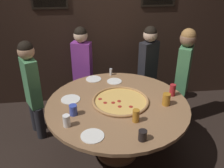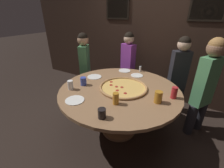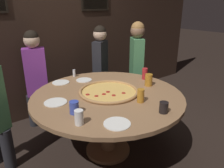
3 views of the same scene
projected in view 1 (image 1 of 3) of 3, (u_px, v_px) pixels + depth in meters
ground_plane at (117, 152)px, 3.22m from camera, size 24.00×24.00×0.00m
back_wall at (105, 24)px, 3.86m from camera, size 6.40×0.08×2.60m
dining_table at (117, 112)px, 2.93m from camera, size 1.64×1.64×0.74m
giant_pizza at (121, 101)px, 2.90m from camera, size 0.66×0.66×0.03m
drink_cup_centre_back at (166, 99)px, 2.82m from camera, size 0.09×0.09×0.14m
drink_cup_far_left at (136, 116)px, 2.54m from camera, size 0.07×0.07×0.14m
drink_cup_far_right at (73, 110)px, 2.65m from camera, size 0.09×0.09×0.12m
drink_cup_beside_pizza at (173, 90)px, 3.00m from camera, size 0.07×0.07×0.15m
drink_cup_near_right at (67, 121)px, 2.47m from camera, size 0.07×0.07×0.13m
drink_cup_by_shaker at (143, 135)px, 2.29m from camera, size 0.08×0.08×0.10m
white_plate_far_back at (114, 81)px, 3.36m from camera, size 0.20×0.20×0.01m
white_plate_left_side at (71, 99)px, 2.94m from camera, size 0.23×0.23×0.01m
white_plate_right_side at (94, 79)px, 3.42m from camera, size 0.21×0.21×0.01m
white_plate_near_front at (92, 136)px, 2.36m from camera, size 0.23×0.23×0.01m
condiment_shaker at (111, 72)px, 3.52m from camera, size 0.04×0.04×0.10m
diner_centre_back at (148, 64)px, 3.79m from camera, size 0.35×0.28×1.36m
diner_far_right at (82, 65)px, 3.79m from camera, size 0.36×0.23×1.35m
diner_side_right at (32, 85)px, 3.21m from camera, size 0.26×0.36×1.36m
diner_far_left at (183, 72)px, 3.47m from camera, size 0.29×0.37×1.42m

